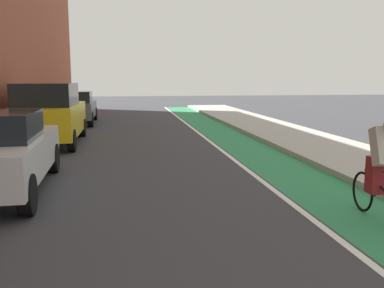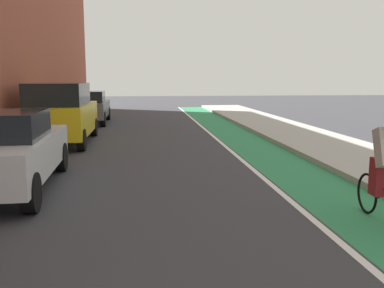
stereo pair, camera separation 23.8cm
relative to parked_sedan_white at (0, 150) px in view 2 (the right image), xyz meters
The scene contains 7 objects.
ground_plane 4.16m from the parked_sedan_white, 43.55° to the left, with size 80.13×80.13×0.00m, color #38383D.
bike_lane_paint 7.87m from the parked_sedan_white, 37.94° to the left, with size 1.60×36.42×0.00m, color #2D8451.
lane_divider_stripe 7.19m from the parked_sedan_white, 42.38° to the left, with size 0.12×36.42×0.00m, color white.
sidewalk_right 9.69m from the parked_sedan_white, 29.91° to the left, with size 2.79×36.42×0.14m, color #A8A59E.
parked_sedan_white is the anchor object (origin of this frame).
parked_suv_yellow_cab 5.99m from the parked_sedan_white, 90.01° to the left, with size 2.00×4.45×1.98m.
parked_sedan_gray 12.30m from the parked_sedan_white, 90.00° to the left, with size 2.05×4.29×1.53m.
Camera 2 is at (-0.22, 3.13, 2.14)m, focal length 39.64 mm.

